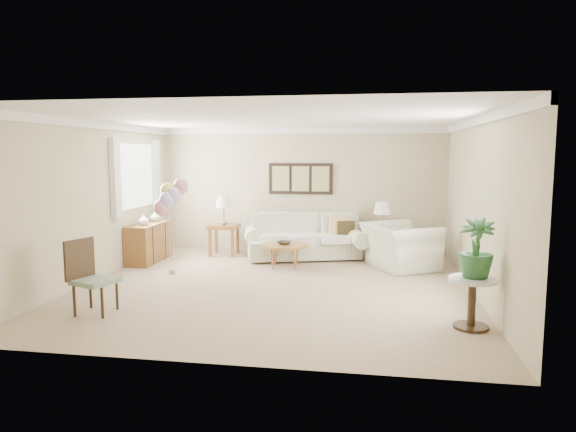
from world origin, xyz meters
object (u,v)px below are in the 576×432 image
object	(u,v)px
sofa	(304,241)
coffee_table	(285,246)
armchair	(400,246)
balloon_cluster	(170,196)
accent_chair	(90,275)

from	to	relation	value
sofa	coffee_table	size ratio (longest dim) A/B	3.11
sofa	armchair	size ratio (longest dim) A/B	2.13
balloon_cluster	coffee_table	bearing A→B (deg)	24.57
accent_chair	balloon_cluster	bearing A→B (deg)	84.75
armchair	accent_chair	size ratio (longest dim) A/B	1.27
armchair	accent_chair	distance (m)	5.31
balloon_cluster	sofa	bearing A→B (deg)	39.76
coffee_table	armchair	size ratio (longest dim) A/B	0.69
sofa	armchair	world-z (taller)	sofa
armchair	balloon_cluster	bearing A→B (deg)	78.49
sofa	balloon_cluster	size ratio (longest dim) A/B	1.59
accent_chair	balloon_cluster	world-z (taller)	balloon_cluster
sofa	armchair	xyz separation A→B (m)	(1.84, -0.64, 0.05)
accent_chair	armchair	bearing A→B (deg)	39.00
coffee_table	balloon_cluster	bearing A→B (deg)	-155.43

